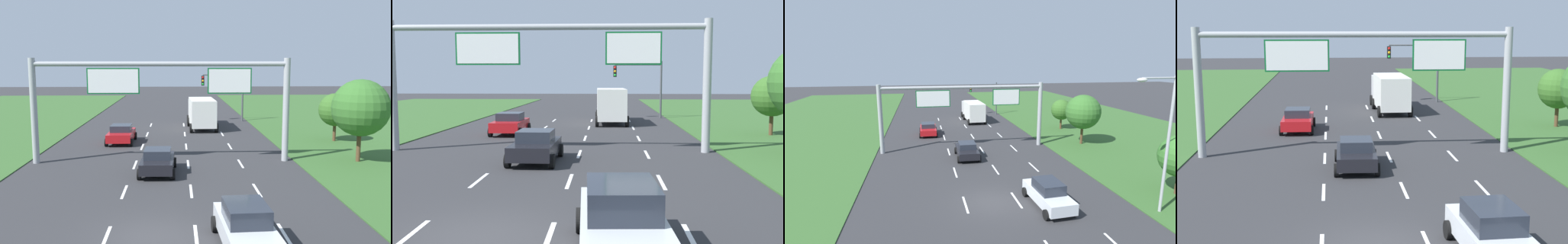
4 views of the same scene
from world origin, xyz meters
The scene contains 11 objects.
ground_plane centered at (0.00, 0.00, 0.00)m, with size 200.00×200.00×0.00m, color #2D2D30.
lane_dashes_inner_left centered at (-1.75, 6.00, 0.00)m, with size 0.14×50.40×0.01m.
lane_dashes_inner_right centered at (1.75, 6.00, 0.00)m, with size 0.14×50.40×0.01m.
lane_dashes_slip centered at (5.25, 6.00, 0.00)m, with size 0.14×50.40×0.01m.
car_near_red centered at (-3.61, 19.86, 0.77)m, with size 2.25×4.22×1.52m.
car_lead_silver centered at (-0.16, 9.79, 0.75)m, with size 2.26×4.09×1.50m.
car_mid_lane centered at (3.50, -1.14, 0.84)m, with size 2.23×4.51×1.70m.
box_truck centered at (3.50, 27.82, 1.66)m, with size 2.85×7.78×3.03m.
sign_gantry centered at (0.09, 12.78, 4.89)m, with size 17.24×0.44×7.00m.
traffic_light_mast centered at (6.51, 32.64, 3.87)m, with size 4.76×0.49×5.60m.
roadside_tree_far centered at (14.34, 19.66, 2.72)m, with size 2.77×2.77×4.11m.
Camera 2 is at (3.17, -10.27, 3.92)m, focal length 40.00 mm.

